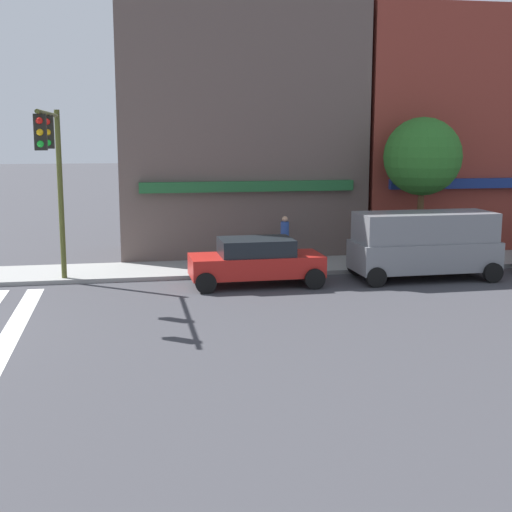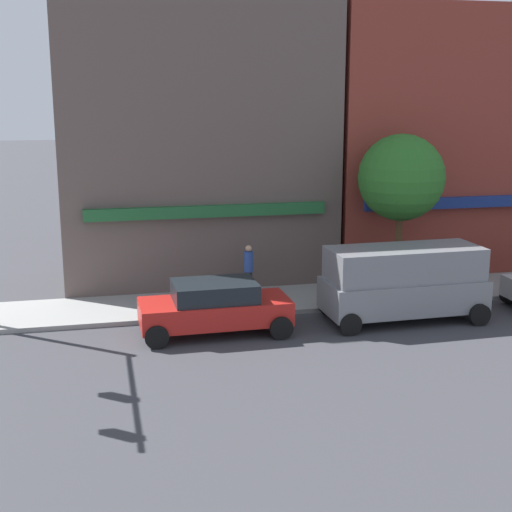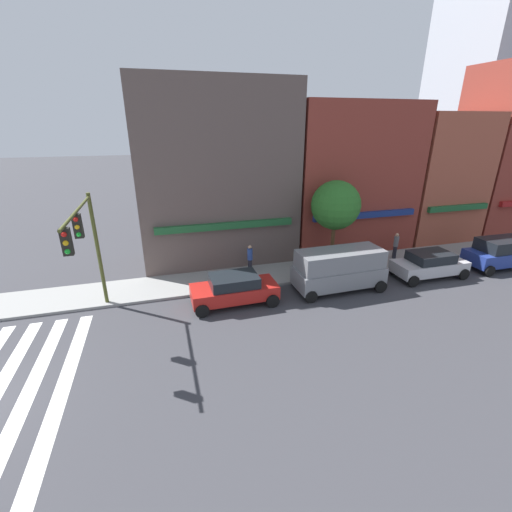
{
  "view_description": "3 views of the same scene",
  "coord_description": "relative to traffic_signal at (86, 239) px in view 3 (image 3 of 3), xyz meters",
  "views": [
    {
      "loc": [
        6.28,
        -18.3,
        5.1
      ],
      "look_at": [
        10.49,
        4.7,
        1.0
      ],
      "focal_mm": 50.0,
      "sensor_mm": 36.0,
      "label": 1
    },
    {
      "loc": [
        7.28,
        -15.18,
        6.95
      ],
      "look_at": [
        12.02,
        6.0,
        2.0
      ],
      "focal_mm": 50.0,
      "sensor_mm": 36.0,
      "label": 2
    },
    {
      "loc": [
        7.26,
        -10.75,
        8.78
      ],
      "look_at": [
        12.02,
        6.0,
        2.0
      ],
      "focal_mm": 24.0,
      "sensor_mm": 36.0,
      "label": 3
    }
  ],
  "objects": [
    {
      "name": "sidewalk_left",
      "position": [
        -4.12,
        3.23,
        -4.19
      ],
      "size": [
        120.0,
        3.0,
        0.15
      ],
      "color": "gray",
      "rests_on": "ground_plane"
    },
    {
      "name": "storefront_row",
      "position": [
        20.11,
        7.22,
        1.39
      ],
      "size": [
        35.44,
        5.3,
        12.96
      ],
      "color": "brown",
      "rests_on": "ground_plane"
    },
    {
      "name": "traffic_signal",
      "position": [
        0.0,
        0.0,
        0.0
      ],
      "size": [
        0.32,
        5.65,
        5.8
      ],
      "color": "#474C1E",
      "rests_on": "ground_plane"
    },
    {
      "name": "sedan_red",
      "position": [
        6.37,
        0.43,
        -3.42
      ],
      "size": [
        4.43,
        2.02,
        1.59
      ],
      "rotation": [
        0.0,
        0.0,
        0.02
      ],
      "color": "#B21E19",
      "rests_on": "ground_plane"
    },
    {
      "name": "van_grey",
      "position": [
        12.33,
        0.43,
        -2.97
      ],
      "size": [
        5.05,
        2.22,
        2.34
      ],
      "rotation": [
        0.0,
        0.0,
        0.02
      ],
      "color": "slate",
      "rests_on": "ground_plane"
    },
    {
      "name": "sedan_silver",
      "position": [
        18.43,
        0.43,
        -3.42
      ],
      "size": [
        4.42,
        2.02,
        1.59
      ],
      "rotation": [
        0.0,
        0.0,
        -0.01
      ],
      "color": "#B7B7BC",
      "rests_on": "ground_plane"
    },
    {
      "name": "suv_blue",
      "position": [
        24.07,
        0.43,
        -3.23
      ],
      "size": [
        4.73,
        2.12,
        1.94
      ],
      "rotation": [
        0.0,
        0.0,
        -0.02
      ],
      "color": "navy",
      "rests_on": "ground_plane"
    },
    {
      "name": "pedestrian_blue_shirt",
      "position": [
        8.09,
        3.72,
        -3.19
      ],
      "size": [
        0.32,
        0.32,
        1.77
      ],
      "rotation": [
        0.0,
        0.0,
        3.82
      ],
      "color": "#23232D",
      "rests_on": "sidewalk_left"
    },
    {
      "name": "pedestrian_grey_coat",
      "position": [
        18.2,
        3.36,
        -3.19
      ],
      "size": [
        0.32,
        0.32,
        1.77
      ],
      "rotation": [
        0.0,
        0.0,
        6.17
      ],
      "color": "#23232D",
      "rests_on": "sidewalk_left"
    },
    {
      "name": "street_tree",
      "position": [
        13.34,
        3.23,
        -0.12
      ],
      "size": [
        2.98,
        2.98,
        5.49
      ],
      "color": "brown",
      "rests_on": "sidewalk_left"
    }
  ]
}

